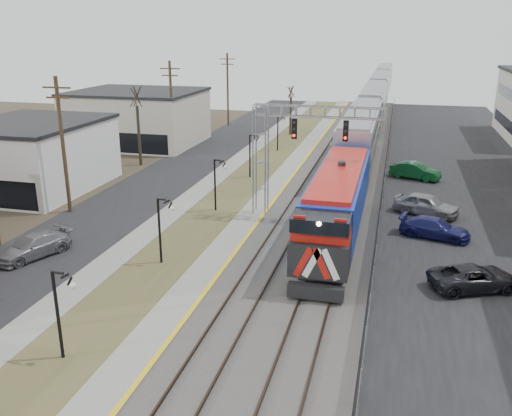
% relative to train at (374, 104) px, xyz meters
% --- Properties ---
extents(street_west, '(7.00, 120.00, 0.04)m').
position_rel_train_xyz_m(street_west, '(-17.00, -36.15, -2.92)').
color(street_west, black).
rests_on(street_west, ground).
extents(sidewalk, '(2.00, 120.00, 0.08)m').
position_rel_train_xyz_m(sidewalk, '(-12.50, -36.15, -2.90)').
color(sidewalk, gray).
rests_on(sidewalk, ground).
extents(grass_median, '(4.00, 120.00, 0.06)m').
position_rel_train_xyz_m(grass_median, '(-9.50, -36.15, -2.91)').
color(grass_median, '#484927').
rests_on(grass_median, ground).
extents(platform, '(2.00, 120.00, 0.24)m').
position_rel_train_xyz_m(platform, '(-6.50, -36.15, -2.82)').
color(platform, gray).
rests_on(platform, ground).
extents(ballast_bed, '(8.00, 120.00, 0.20)m').
position_rel_train_xyz_m(ballast_bed, '(-1.50, -36.15, -2.84)').
color(ballast_bed, '#595651').
rests_on(ballast_bed, ground).
extents(parking_lot, '(16.00, 120.00, 0.04)m').
position_rel_train_xyz_m(parking_lot, '(10.50, -36.15, -2.92)').
color(parking_lot, black).
rests_on(parking_lot, ground).
extents(platform_edge, '(0.24, 120.00, 0.01)m').
position_rel_train_xyz_m(platform_edge, '(-5.62, -36.15, -2.69)').
color(platform_edge, gold).
rests_on(platform_edge, platform).
extents(track_near, '(1.58, 120.00, 0.15)m').
position_rel_train_xyz_m(track_near, '(-3.50, -36.15, -2.66)').
color(track_near, '#2D2119').
rests_on(track_near, ballast_bed).
extents(track_far, '(1.58, 120.00, 0.15)m').
position_rel_train_xyz_m(track_far, '(-0.00, -36.15, -2.66)').
color(track_far, '#2D2119').
rests_on(track_far, ballast_bed).
extents(train, '(3.00, 108.65, 5.33)m').
position_rel_train_xyz_m(train, '(0.00, 0.00, 0.00)').
color(train, '#13309B').
rests_on(train, ground).
extents(signal_gantry, '(9.00, 1.07, 8.15)m').
position_rel_train_xyz_m(signal_gantry, '(-4.28, -43.16, 2.65)').
color(signal_gantry, gray).
rests_on(signal_gantry, ground).
extents(lampposts, '(0.14, 62.14, 4.00)m').
position_rel_train_xyz_m(lampposts, '(-9.50, -52.86, -0.94)').
color(lampposts, black).
rests_on(lampposts, ground).
extents(utility_poles, '(0.28, 80.28, 10.00)m').
position_rel_train_xyz_m(utility_poles, '(-20.00, -46.15, 2.06)').
color(utility_poles, '#4C3823').
rests_on(utility_poles, ground).
extents(fence, '(0.04, 120.00, 1.60)m').
position_rel_train_xyz_m(fence, '(2.70, -36.15, -2.14)').
color(fence, gray).
rests_on(fence, ground).
extents(bare_trees, '(12.30, 42.30, 5.95)m').
position_rel_train_xyz_m(bare_trees, '(-18.16, -32.24, -0.24)').
color(bare_trees, '#382D23').
rests_on(bare_trees, ground).
extents(car_lot_c, '(5.17, 3.78, 1.31)m').
position_rel_train_xyz_m(car_lot_c, '(7.83, -52.18, -2.29)').
color(car_lot_c, black).
rests_on(car_lot_c, ground).
extents(car_lot_d, '(4.82, 2.89, 1.31)m').
position_rel_train_xyz_m(car_lot_d, '(6.23, -44.86, -2.29)').
color(car_lot_d, '#171950').
rests_on(car_lot_d, ground).
extents(car_lot_e, '(5.06, 3.48, 1.60)m').
position_rel_train_xyz_m(car_lot_e, '(5.86, -40.25, -2.14)').
color(car_lot_e, gray).
rests_on(car_lot_e, ground).
extents(car_lot_f, '(4.77, 3.06, 1.48)m').
position_rel_train_xyz_m(car_lot_f, '(5.28, -29.84, -2.20)').
color(car_lot_f, '#0E4620').
rests_on(car_lot_f, ground).
extents(car_street_b, '(3.51, 5.05, 1.36)m').
position_rel_train_xyz_m(car_street_b, '(-17.31, -54.22, -2.26)').
color(car_street_b, slate).
rests_on(car_street_b, ground).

